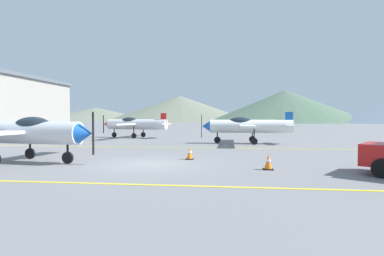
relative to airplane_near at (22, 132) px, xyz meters
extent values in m
plane|color=slate|center=(5.57, -0.01, -1.35)|extent=(400.00, 400.00, 0.00)
cube|color=yellow|center=(5.57, -3.94, -1.34)|extent=(80.00, 0.16, 0.01)
cube|color=yellow|center=(5.57, 7.21, -1.34)|extent=(80.00, 0.16, 0.01)
cylinder|color=silver|center=(-0.27, 0.03, -0.04)|extent=(6.20, 1.61, 0.99)
cone|color=blue|center=(3.10, -0.32, -0.04)|extent=(0.71, 0.90, 0.84)
cube|color=black|center=(3.46, -0.35, -0.04)|extent=(0.05, 0.11, 1.80)
ellipsoid|color=#1E2833|center=(0.54, -0.06, 0.26)|extent=(1.88, 0.99, 0.81)
cube|color=silver|center=(0.09, -0.01, 0.01)|extent=(1.79, 8.00, 0.14)
cylinder|color=black|center=(2.25, -0.23, -0.64)|extent=(0.09, 0.09, 0.91)
cylinder|color=black|center=(2.25, -0.23, -1.09)|extent=(0.51, 0.16, 0.51)
cylinder|color=black|center=(-0.34, 1.03, -0.64)|extent=(0.09, 0.09, 0.91)
cylinder|color=black|center=(-0.34, 1.03, -1.09)|extent=(0.51, 0.16, 0.51)
cylinder|color=white|center=(10.72, 11.12, -0.04)|extent=(6.14, 1.02, 0.99)
cone|color=blue|center=(7.34, 11.13, -0.04)|extent=(0.64, 0.85, 0.84)
cube|color=black|center=(6.98, 11.14, -0.04)|extent=(0.04, 0.11, 1.80)
ellipsoid|color=#1E2833|center=(9.91, 11.12, 0.26)|extent=(1.81, 0.82, 0.81)
cube|color=white|center=(10.36, 11.12, 0.01)|extent=(1.03, 7.94, 0.14)
cube|color=white|center=(13.52, 11.11, 0.01)|extent=(0.64, 2.35, 0.09)
cube|color=blue|center=(13.52, 11.11, 0.50)|extent=(0.57, 0.11, 1.08)
cylinder|color=black|center=(8.20, 11.13, -0.64)|extent=(0.09, 0.09, 0.91)
cylinder|color=black|center=(8.20, 11.13, -1.09)|extent=(0.51, 0.11, 0.51)
cylinder|color=black|center=(10.91, 12.11, -0.64)|extent=(0.09, 0.09, 0.91)
cylinder|color=black|center=(10.91, 12.11, -1.09)|extent=(0.51, 0.11, 0.51)
cylinder|color=black|center=(10.90, 10.13, -0.64)|extent=(0.09, 0.09, 0.91)
cylinder|color=black|center=(10.90, 10.13, -1.09)|extent=(0.51, 0.11, 0.51)
cylinder|color=silver|center=(0.16, 16.67, -0.04)|extent=(6.21, 2.07, 0.99)
cone|color=red|center=(-3.17, 17.27, -0.04)|extent=(0.77, 0.94, 0.84)
cube|color=black|center=(-3.53, 17.34, -0.04)|extent=(0.05, 0.11, 1.80)
ellipsoid|color=#1E2833|center=(-0.64, 16.82, 0.26)|extent=(1.92, 1.12, 0.81)
cube|color=silver|center=(-0.20, 16.74, 0.01)|extent=(2.39, 7.99, 0.14)
cube|color=silver|center=(2.91, 16.18, 0.01)|extent=(1.04, 2.42, 0.09)
cube|color=red|center=(2.91, 16.18, 0.50)|extent=(0.58, 0.21, 1.08)
cylinder|color=black|center=(-2.33, 17.12, -0.64)|extent=(0.09, 0.09, 0.91)
cylinder|color=black|center=(-2.33, 17.12, -1.09)|extent=(0.52, 0.20, 0.51)
cylinder|color=black|center=(0.51, 17.62, -0.64)|extent=(0.09, 0.09, 0.91)
cylinder|color=black|center=(0.51, 17.62, -1.09)|extent=(0.52, 0.20, 0.51)
cylinder|color=black|center=(0.16, 15.66, -0.64)|extent=(0.09, 0.09, 0.91)
cylinder|color=black|center=(0.16, 15.66, -1.09)|extent=(0.52, 0.20, 0.51)
cylinder|color=black|center=(14.06, -2.01, -1.03)|extent=(0.65, 0.54, 0.64)
cube|color=black|center=(7.25, 1.75, -1.33)|extent=(0.36, 0.36, 0.04)
cone|color=orange|center=(7.25, 1.75, -1.03)|extent=(0.29, 0.29, 0.55)
cylinder|color=white|center=(7.25, 1.75, -1.00)|extent=(0.20, 0.20, 0.08)
cube|color=black|center=(10.58, -0.76, -1.33)|extent=(0.36, 0.36, 0.04)
cone|color=orange|center=(10.58, -0.76, -1.03)|extent=(0.29, 0.29, 0.55)
cylinder|color=white|center=(10.58, -0.76, -1.00)|extent=(0.20, 0.20, 0.08)
cone|color=slate|center=(-63.42, 149.14, 2.34)|extent=(66.80, 66.80, 7.37)
cone|color=slate|center=(-16.57, 145.61, 5.26)|extent=(75.12, 75.12, 13.22)
cone|color=#4C6651|center=(32.32, 122.42, 5.40)|extent=(65.98, 65.98, 13.48)
camera|label=1|loc=(9.12, -12.73, 0.63)|focal=29.10mm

